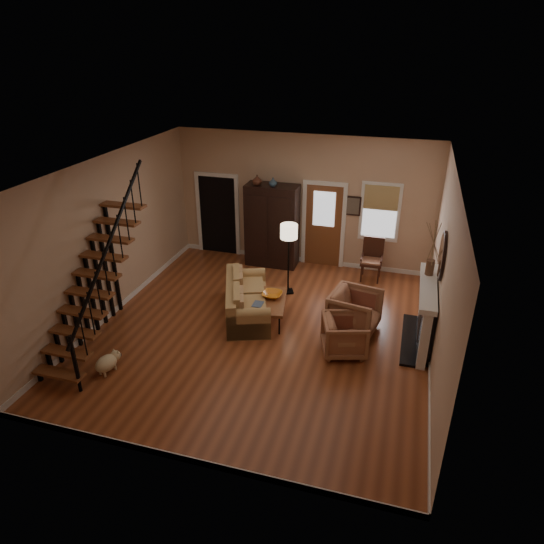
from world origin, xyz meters
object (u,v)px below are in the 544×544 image
(armchair_right, at_px, (355,312))
(floor_lamp, at_px, (288,259))
(armoire, at_px, (272,226))
(coffee_table, at_px, (268,310))
(sofa, at_px, (247,299))
(side_chair, at_px, (372,260))
(armchair_left, at_px, (345,335))

(armchair_right, height_order, floor_lamp, floor_lamp)
(armoire, relative_size, armchair_right, 2.24)
(armoire, xyz_separation_m, coffee_table, (0.69, -2.69, -0.82))
(armoire, height_order, sofa, armoire)
(armoire, relative_size, floor_lamp, 1.26)
(sofa, bearing_deg, armchair_right, -19.57)
(coffee_table, height_order, side_chair, side_chair)
(sofa, relative_size, side_chair, 1.96)
(armchair_right, relative_size, side_chair, 0.92)
(armchair_left, bearing_deg, coffee_table, 50.40)
(armchair_right, xyz_separation_m, floor_lamp, (-1.67, 1.18, 0.41))
(sofa, xyz_separation_m, coffee_table, (0.48, -0.07, -0.14))
(coffee_table, height_order, armchair_left, armchair_left)
(armchair_right, height_order, side_chair, side_chair)
(sofa, bearing_deg, armchair_left, -40.22)
(armoire, height_order, side_chair, armoire)
(armoire, bearing_deg, armchair_left, -54.89)
(armoire, xyz_separation_m, armchair_left, (2.39, -3.40, -0.69))
(armchair_left, height_order, floor_lamp, floor_lamp)
(floor_lamp, bearing_deg, sofa, -115.47)
(floor_lamp, height_order, side_chair, floor_lamp)
(sofa, xyz_separation_m, side_chair, (2.33, 2.42, 0.14))
(side_chair, bearing_deg, armchair_right, -91.99)
(coffee_table, bearing_deg, floor_lamp, 85.55)
(armchair_right, xyz_separation_m, side_chair, (0.08, 2.39, 0.08))
(floor_lamp, bearing_deg, side_chair, 34.60)
(armoire, distance_m, side_chair, 2.61)
(sofa, height_order, coffee_table, sofa)
(side_chair, bearing_deg, floor_lamp, -145.40)
(floor_lamp, bearing_deg, armoire, 119.39)
(coffee_table, relative_size, floor_lamp, 0.73)
(armchair_left, relative_size, floor_lamp, 0.48)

